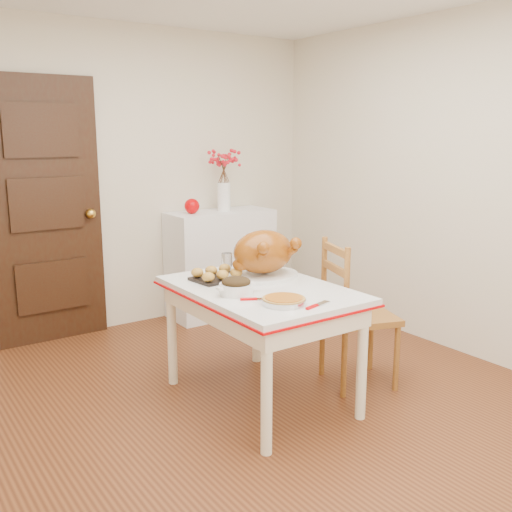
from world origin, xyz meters
TOP-DOWN VIEW (x-y plane):
  - floor at (0.00, 0.00)m, footprint 3.50×4.00m
  - wall_back at (0.00, 2.00)m, footprint 3.50×0.00m
  - wall_right at (1.75, 0.00)m, footprint 0.00×4.00m
  - door_back at (-0.70, 1.97)m, footprint 0.85×0.06m
  - sideboard at (0.76, 1.78)m, footprint 0.95×0.42m
  - kitchen_table at (0.03, 0.12)m, footprint 0.84×1.22m
  - chair_oak at (0.72, -0.03)m, footprint 0.54×0.54m
  - berry_vase at (0.80, 1.78)m, footprint 0.27×0.27m
  - apple at (0.48, 1.78)m, footprint 0.13×0.13m
  - turkey_platter at (0.18, 0.31)m, footprint 0.56×0.50m
  - pumpkin_pie at (-0.07, -0.24)m, footprint 0.28×0.28m
  - stuffing_dish at (-0.18, 0.07)m, footprint 0.28×0.24m
  - rolls_tray at (-0.10, 0.42)m, footprint 0.31×0.26m
  - pie_server at (0.06, -0.37)m, footprint 0.21×0.11m
  - carving_knife at (-0.11, -0.11)m, footprint 0.26×0.18m
  - drinking_glass at (0.08, 0.58)m, footprint 0.08×0.08m
  - shaker_pair at (0.27, 0.57)m, footprint 0.10×0.06m

SIDE VIEW (x-z plane):
  - floor at x=0.00m, z-range 0.00..0.00m
  - kitchen_table at x=0.03m, z-range 0.00..0.73m
  - sideboard at x=0.76m, z-range 0.00..0.95m
  - chair_oak at x=0.72m, z-range 0.00..0.96m
  - pie_server at x=0.06m, z-range 0.73..0.74m
  - carving_knife at x=-0.11m, z-range 0.73..0.74m
  - pumpkin_pie at x=-0.07m, z-range 0.73..0.78m
  - rolls_tray at x=-0.10m, z-range 0.73..0.81m
  - shaker_pair at x=0.27m, z-range 0.73..0.82m
  - stuffing_dish at x=-0.18m, z-range 0.73..0.82m
  - drinking_glass at x=0.08m, z-range 0.73..0.85m
  - turkey_platter at x=0.18m, z-range 0.73..1.03m
  - apple at x=0.48m, z-range 0.95..1.08m
  - door_back at x=-0.70m, z-range 0.00..2.06m
  - berry_vase at x=0.80m, z-range 0.95..1.47m
  - wall_back at x=0.00m, z-range 0.00..2.50m
  - wall_right at x=1.75m, z-range 0.00..2.50m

